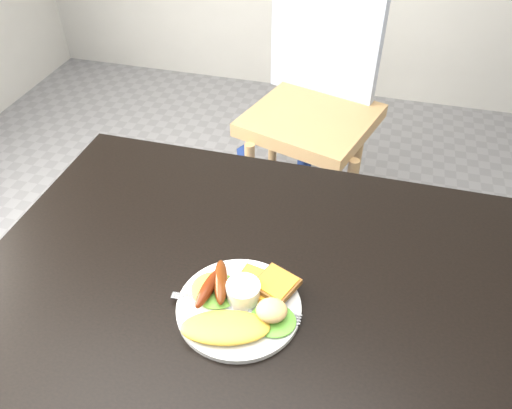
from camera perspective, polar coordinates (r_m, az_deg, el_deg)
The scene contains 14 objects.
dining_table at distance 0.97m, azimuth 2.97°, elevation -10.42°, with size 1.20×0.80×0.04m, color black.
dining_chair at distance 2.02m, azimuth 6.30°, elevation 9.57°, with size 0.46×0.46×0.05m, color tan.
person at distance 1.36m, azimuth 4.55°, elevation 5.92°, with size 0.51×0.34×1.43m, color navy.
plate at distance 0.92m, azimuth -1.97°, elevation -11.63°, with size 0.23×0.23×0.01m, color white.
lettuce_left at distance 0.94m, azimuth -4.66°, elevation -9.71°, with size 0.09×0.09×0.01m, color green.
lettuce_right at distance 0.89m, azimuth 1.95°, elevation -13.05°, with size 0.08×0.07×0.01m, color #2A921E.
omelette at distance 0.88m, azimuth -3.53°, elevation -13.85°, with size 0.15×0.07×0.02m, color yellow.
sausage_a at distance 0.92m, azimuth -5.54°, elevation -9.52°, with size 0.02×0.09×0.02m, color #6D310B.
sausage_b at distance 0.93m, azimuth -4.05°, elevation -8.77°, with size 0.03×0.11×0.03m, color #621F08.
ramekin at distance 0.91m, azimuth -1.47°, elevation -9.95°, with size 0.06×0.06×0.04m, color white.
toast_a at distance 0.94m, azimuth -0.07°, elevation -9.15°, with size 0.07×0.07×0.01m, color olive.
toast_b at distance 0.92m, azimuth 2.29°, elevation -9.11°, with size 0.07×0.07×0.01m, color #985323.
potato_salad at distance 0.88m, azimuth 1.80°, elevation -11.99°, with size 0.06×0.05×0.03m, color beige.
fork at distance 0.92m, azimuth -4.26°, elevation -11.14°, with size 0.18×0.01×0.00m, color #ADAFB7.
Camera 1 is at (0.11, -0.60, 1.49)m, focal length 35.00 mm.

